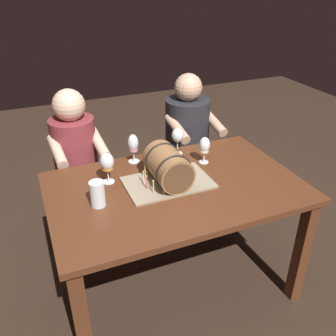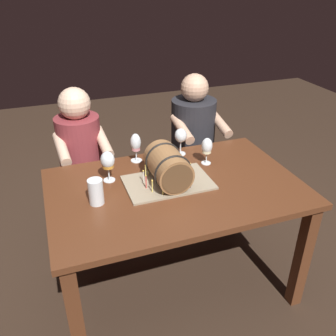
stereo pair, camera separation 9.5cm
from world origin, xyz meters
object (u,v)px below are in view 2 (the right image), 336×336
Objects in this scene: wine_glass_empty at (181,136)px; person_seated_right at (192,152)px; dining_table at (175,202)px; wine_glass_white at (207,147)px; wine_glass_rose at (136,144)px; person_seated_left at (83,172)px; barrel_cake at (168,168)px; beer_pint at (96,193)px; wine_glass_amber at (108,161)px.

person_seated_right is (0.26, 0.40, -0.34)m from wine_glass_empty.
dining_table is at bearing -115.26° from wine_glass_empty.
dining_table is at bearing -145.94° from wine_glass_white.
wine_glass_rose is at bearing 109.27° from dining_table.
person_seated_left is (-0.61, 0.40, -0.37)m from wine_glass_empty.
barrel_cake reaches higher than dining_table.
dining_table is at bearing -119.73° from person_seated_right.
beer_pint is at bearing -171.66° from barrel_cake.
person_seated_left is 0.99× the size of person_seated_right.
wine_glass_amber is at bearing -143.27° from person_seated_right.
barrel_cake is 0.89m from person_seated_left.
person_seated_right is at bearing 57.21° from barrel_cake.
barrel_cake is at bearing -154.23° from wine_glass_white.
person_seated_right is (0.16, 0.58, -0.33)m from wine_glass_white.
wine_glass_amber is 0.24m from beer_pint.
barrel_cake is 2.63× the size of wine_glass_amber.
barrel_cake reaches higher than wine_glass_empty.
wine_glass_empty is (-0.10, 0.18, 0.01)m from wine_glass_white.
dining_table is 7.87× the size of wine_glass_empty.
wine_glass_amber is 0.69m from person_seated_left.
wine_glass_amber is at bearing 151.61° from dining_table.
wine_glass_rose reaches higher than dining_table.
person_seated_right reaches higher than wine_glass_rose.
beer_pint is at bearing -129.33° from wine_glass_rose.
wine_glass_amber reaches higher than wine_glass_white.
barrel_cake is 2.83× the size of wine_glass_white.
dining_table is 0.21m from barrel_cake.
wine_glass_rose reaches higher than wine_glass_white.
person_seated_right is at bearing 60.27° from dining_table.
wine_glass_amber is at bearing 62.65° from beer_pint.
person_seated_right reaches higher than beer_pint.
beer_pint is at bearing -90.87° from person_seated_left.
wine_glass_amber is 0.16× the size of person_seated_right.
wine_glass_white reaches higher than dining_table.
wine_glass_rose is at bearing -52.20° from person_seated_left.
person_seated_right is at bearing 0.02° from person_seated_left.
wine_glass_white is 0.93× the size of wine_glass_amber.
wine_glass_empty is (0.30, -0.00, 0.01)m from wine_glass_rose.
wine_glass_empty reaches higher than dining_table.
person_seated_left is at bearing -179.98° from person_seated_right.
wine_glass_white is 0.75m from beer_pint.
wine_glass_rose reaches higher than beer_pint.
wine_glass_rose is 0.51m from beer_pint.
wine_glass_empty is 0.59m from person_seated_right.
wine_glass_amber is 0.54m from wine_glass_empty.
wine_glass_amber is at bearing -139.26° from wine_glass_rose.
wine_glass_amber is 1.02m from person_seated_right.
dining_table is 7.66× the size of wine_glass_amber.
dining_table is 0.89m from person_seated_left.
wine_glass_empty is 1.30× the size of beer_pint.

